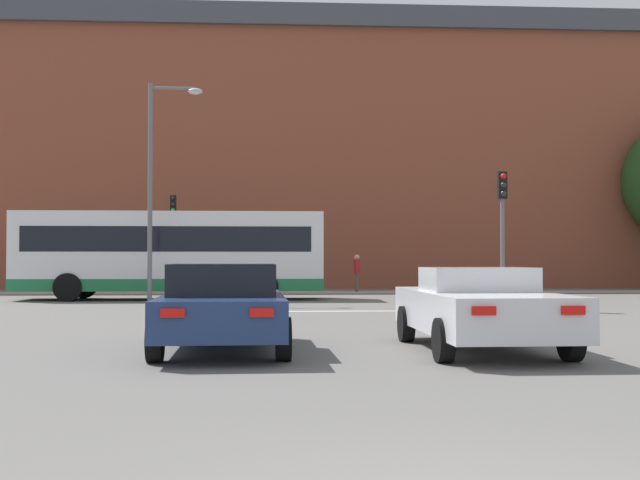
{
  "coord_description": "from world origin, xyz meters",
  "views": [
    {
      "loc": [
        -1.18,
        -4.28,
        1.47
      ],
      "look_at": [
        0.61,
        25.44,
        2.2
      ],
      "focal_mm": 45.0,
      "sensor_mm": 36.0,
      "label": 1
    }
  ],
  "objects_px": {
    "traffic_light_near_right": "(503,217)",
    "traffic_light_far_left": "(173,227)",
    "car_roadster_right": "(479,308)",
    "pedestrian_waiting": "(357,270)",
    "street_lamp_junction": "(159,170)",
    "car_saloon_left": "(223,306)",
    "bus_crossing_lead": "(171,253)"
  },
  "relations": [
    {
      "from": "traffic_light_near_right",
      "to": "traffic_light_far_left",
      "type": "distance_m",
      "value": 16.59
    },
    {
      "from": "car_roadster_right",
      "to": "pedestrian_waiting",
      "type": "distance_m",
      "value": 23.77
    },
    {
      "from": "traffic_light_far_left",
      "to": "street_lamp_junction",
      "type": "relative_size",
      "value": 0.57
    },
    {
      "from": "car_saloon_left",
      "to": "bus_crossing_lead",
      "type": "distance_m",
      "value": 17.19
    },
    {
      "from": "bus_crossing_lead",
      "to": "traffic_light_far_left",
      "type": "bearing_deg",
      "value": -173.65
    },
    {
      "from": "car_saloon_left",
      "to": "traffic_light_near_right",
      "type": "bearing_deg",
      "value": 51.93
    },
    {
      "from": "traffic_light_far_left",
      "to": "pedestrian_waiting",
      "type": "relative_size",
      "value": 2.51
    },
    {
      "from": "car_roadster_right",
      "to": "street_lamp_junction",
      "type": "height_order",
      "value": "street_lamp_junction"
    },
    {
      "from": "street_lamp_junction",
      "to": "pedestrian_waiting",
      "type": "height_order",
      "value": "street_lamp_junction"
    },
    {
      "from": "bus_crossing_lead",
      "to": "pedestrian_waiting",
      "type": "bearing_deg",
      "value": 131.51
    },
    {
      "from": "car_saloon_left",
      "to": "car_roadster_right",
      "type": "height_order",
      "value": "car_saloon_left"
    },
    {
      "from": "bus_crossing_lead",
      "to": "traffic_light_near_right",
      "type": "bearing_deg",
      "value": 57.23
    },
    {
      "from": "traffic_light_far_left",
      "to": "car_saloon_left",
      "type": "bearing_deg",
      "value": -81.04
    },
    {
      "from": "car_roadster_right",
      "to": "street_lamp_junction",
      "type": "bearing_deg",
      "value": 115.2
    },
    {
      "from": "car_saloon_left",
      "to": "traffic_light_far_left",
      "type": "relative_size",
      "value": 1.02
    },
    {
      "from": "traffic_light_near_right",
      "to": "car_saloon_left",
      "type": "bearing_deg",
      "value": -126.54
    },
    {
      "from": "bus_crossing_lead",
      "to": "car_saloon_left",
      "type": "bearing_deg",
      "value": 9.82
    },
    {
      "from": "street_lamp_junction",
      "to": "pedestrian_waiting",
      "type": "xyz_separation_m",
      "value": [
        7.77,
        8.95,
        -3.53
      ]
    },
    {
      "from": "car_saloon_left",
      "to": "bus_crossing_lead",
      "type": "xyz_separation_m",
      "value": [
        -2.93,
        16.91,
        1.0
      ]
    },
    {
      "from": "car_saloon_left",
      "to": "traffic_light_far_left",
      "type": "xyz_separation_m",
      "value": [
        -3.55,
        22.51,
        2.16
      ]
    },
    {
      "from": "traffic_light_near_right",
      "to": "traffic_light_far_left",
      "type": "xyz_separation_m",
      "value": [
        -11.09,
        12.34,
        0.15
      ]
    },
    {
      "from": "car_saloon_left",
      "to": "street_lamp_junction",
      "type": "height_order",
      "value": "street_lamp_junction"
    },
    {
      "from": "traffic_light_near_right",
      "to": "pedestrian_waiting",
      "type": "distance_m",
      "value": 13.88
    },
    {
      "from": "car_saloon_left",
      "to": "pedestrian_waiting",
      "type": "distance_m",
      "value": 24.1
    },
    {
      "from": "traffic_light_near_right",
      "to": "car_roadster_right",
      "type": "bearing_deg",
      "value": -108.29
    },
    {
      "from": "bus_crossing_lead",
      "to": "pedestrian_waiting",
      "type": "distance_m",
      "value": 10.18
    },
    {
      "from": "car_roadster_right",
      "to": "traffic_light_far_left",
      "type": "bearing_deg",
      "value": 107.94
    },
    {
      "from": "car_saloon_left",
      "to": "bus_crossing_lead",
      "type": "height_order",
      "value": "bus_crossing_lead"
    },
    {
      "from": "pedestrian_waiting",
      "to": "street_lamp_junction",
      "type": "bearing_deg",
      "value": 131.72
    },
    {
      "from": "street_lamp_junction",
      "to": "traffic_light_near_right",
      "type": "bearing_deg",
      "value": -23.02
    },
    {
      "from": "street_lamp_junction",
      "to": "bus_crossing_lead",
      "type": "bearing_deg",
      "value": 85.77
    },
    {
      "from": "car_saloon_left",
      "to": "car_roadster_right",
      "type": "distance_m",
      "value": 4.14
    }
  ]
}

